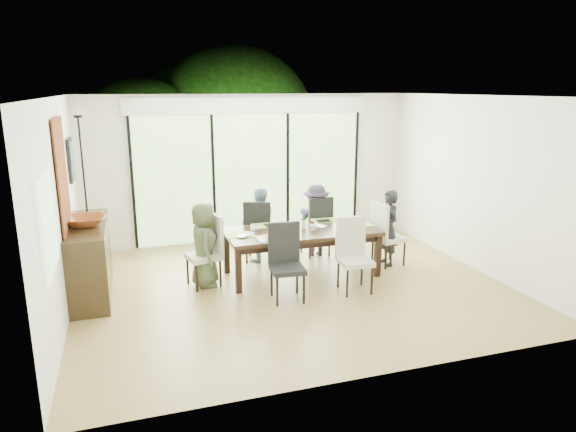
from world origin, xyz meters
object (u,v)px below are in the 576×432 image
object	(u,v)px
bowl	(85,221)
chair_left_end	(203,251)
cup_a	(254,228)
table_top	(301,231)
person_left_end	(204,245)
cup_b	(313,228)
person_far_left	(259,225)
chair_far_right	(315,225)
person_right_end	(388,228)
cup_c	(347,221)
person_far_right	(316,220)
chair_near_left	(287,263)
laptop	(248,235)
sideboard	(90,259)
chair_far_left	(259,230)
chair_near_right	(356,256)
chair_right_end	(389,233)
vase	(303,225)

from	to	relation	value
bowl	chair_left_end	bearing A→B (deg)	-3.34
chair_left_end	cup_a	distance (m)	0.85
table_top	person_left_end	world-z (taller)	person_left_end
cup_b	person_far_left	bearing A→B (deg)	122.83
chair_far_right	cup_a	world-z (taller)	chair_far_right
chair_left_end	person_right_end	world-z (taller)	person_right_end
cup_b	cup_c	bearing A→B (deg)	17.10
person_far_right	cup_c	world-z (taller)	person_far_right
chair_near_left	laptop	bearing A→B (deg)	118.69
person_right_end	bowl	size ratio (longest dim) A/B	2.31
sideboard	bowl	bearing A→B (deg)	-90.00
chair_far_left	chair_far_right	distance (m)	1.00
person_left_end	chair_left_end	bearing A→B (deg)	94.53
chair_near_left	person_far_right	xyz separation A→B (m)	(1.05, 1.70, 0.09)
person_far_right	cup_a	world-z (taller)	person_far_right
table_top	person_far_right	bearing A→B (deg)	56.47
person_far_right	chair_near_right	bearing A→B (deg)	95.48
cup_a	chair_far_right	bearing A→B (deg)	29.25
chair_left_end	laptop	bearing A→B (deg)	68.05
cup_c	chair_near_right	bearing A→B (deg)	-107.19
chair_right_end	vase	size ratio (longest dim) A/B	9.17
chair_left_end	chair_near_right	size ratio (longest dim) A/B	1.00
vase	cup_b	bearing A→B (deg)	-56.31
cup_b	bowl	bearing A→B (deg)	176.59
person_right_end	sideboard	xyz separation A→B (m)	(-4.52, 0.19, -0.11)
person_far_right	vase	bearing A→B (deg)	64.51
sideboard	table_top	bearing A→B (deg)	-3.57
table_top	chair_left_end	xyz separation A→B (m)	(-1.50, 0.00, -0.16)
chair_near_right	person_far_right	bearing A→B (deg)	91.45
chair_right_end	chair_far_left	bearing A→B (deg)	57.73
person_far_right	sideboard	bearing A→B (deg)	17.28
cup_a	cup_c	distance (m)	1.50
chair_right_end	cup_b	world-z (taller)	chair_right_end
chair_near_left	cup_a	size ratio (longest dim) A/B	8.87
chair_right_end	chair_near_left	bearing A→B (deg)	104.79
table_top	chair_far_right	xyz separation A→B (m)	(0.55, 0.85, -0.16)
chair_left_end	vase	distance (m)	1.57
chair_right_end	chair_far_left	xyz separation A→B (m)	(-1.95, 0.85, 0.00)
chair_far_right	person_left_end	bearing A→B (deg)	18.37
person_far_left	person_far_right	xyz separation A→B (m)	(1.00, 0.00, 0.00)
chair_right_end	person_far_left	size ratio (longest dim) A/B	0.85
chair_right_end	cup_a	xyz separation A→B (m)	(-2.20, 0.15, 0.24)
chair_far_left	cup_a	size ratio (longest dim) A/B	8.87
cup_a	sideboard	size ratio (longest dim) A/B	0.07
cup_b	sideboard	world-z (taller)	sideboard
table_top	person_left_end	bearing A→B (deg)	180.00
chair_far_right	person_far_right	bearing A→B (deg)	85.65
person_far_right	sideboard	xyz separation A→B (m)	(-3.59, -0.64, -0.11)
person_left_end	person_far_left	world-z (taller)	same
chair_near_right	cup_c	xyz separation A→B (m)	(0.30, 0.97, 0.24)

